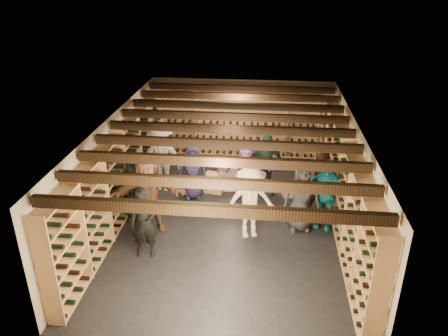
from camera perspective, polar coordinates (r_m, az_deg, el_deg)
ground at (r=10.57m, az=0.70°, el=-6.49°), size 8.00×8.00×0.00m
walls at (r=10.00m, az=0.74°, el=-0.62°), size 5.52×8.02×2.40m
ceiling at (r=9.54m, az=0.78°, el=5.89°), size 5.50×8.00×0.01m
ceiling_joists at (r=9.59m, az=0.77°, el=5.10°), size 5.40×7.12×0.18m
wine_rack_left at (r=10.58m, az=-13.27°, el=-0.58°), size 0.32×7.50×2.15m
wine_rack_right at (r=10.18m, az=15.31°, el=-1.88°), size 0.32×7.50×2.15m
wine_rack_back at (r=13.59m, az=2.24°, el=5.86°), size 4.70×0.30×2.15m
crate_stack_left at (r=11.73m, az=0.59°, el=-1.24°), size 0.53×0.37×0.68m
crate_stack_right at (r=11.63m, az=-1.22°, el=-1.95°), size 0.56×0.43×0.51m
crate_loose at (r=11.65m, az=8.88°, el=-3.15°), size 0.55×0.42×0.17m
person_0 at (r=10.37m, az=-11.49°, el=-2.44°), size 0.86×0.61×1.67m
person_1 at (r=9.07m, az=-10.41°, el=-7.06°), size 0.61×0.44×1.54m
person_3 at (r=9.50m, az=3.47°, el=-4.41°), size 1.25×0.91×1.73m
person_4 at (r=10.08m, az=13.10°, el=-3.32°), size 1.08×0.70×1.71m
person_5 at (r=9.85m, az=-9.88°, el=-3.27°), size 1.78×0.85×1.84m
person_6 at (r=11.17m, az=-4.16°, el=-0.40°), size 0.82×0.63×1.49m
person_8 at (r=10.59m, az=12.77°, el=-2.18°), size 0.83×0.68×1.59m
person_9 at (r=11.59m, az=-8.21°, el=1.42°), size 1.33×0.92×1.88m
person_10 at (r=11.29m, az=5.40°, el=0.45°), size 1.08×0.73×1.71m
person_11 at (r=11.06m, az=2.93°, el=-0.24°), size 1.55×0.65×1.63m
person_12 at (r=9.91m, az=10.11°, el=-3.60°), size 0.88×0.63×1.69m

